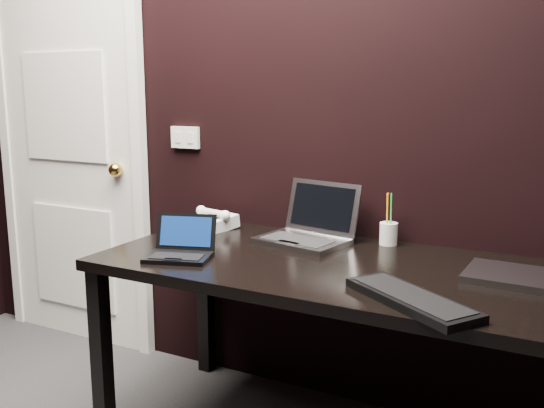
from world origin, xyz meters
The scene contains 11 objects.
wall_back centered at (0.00, 1.80, 1.30)m, with size 4.00×4.00×0.00m, color black.
door centered at (-1.35, 1.78, 1.04)m, with size 0.99×0.10×2.14m.
wall_switch centered at (-0.62, 1.79, 1.12)m, with size 0.15×0.02×0.10m.
desk centered at (0.30, 1.40, 0.66)m, with size 1.70×0.80×0.74m.
netbook centered at (-0.23, 1.20, 0.77)m, with size 0.28×0.26×0.15m.
silver_laptop centered at (0.09, 1.62, 0.78)m, with size 0.38×0.36×0.23m.
ext_keyboard centered at (0.64, 1.12, 0.75)m, with size 0.45×0.37×0.03m.
closed_laptop centered at (0.90, 1.49, 0.75)m, with size 0.35×0.26×0.02m.
desk_phone centered at (-0.38, 1.65, 0.78)m, with size 0.21×0.19×0.10m.
mobile_phone centered at (-0.34, 1.46, 0.78)m, with size 0.06×0.05×0.09m.
pen_cup centered at (0.39, 1.73, 0.79)m, with size 0.08×0.08×0.21m.
Camera 1 is at (1.06, -0.53, 1.35)m, focal length 40.00 mm.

